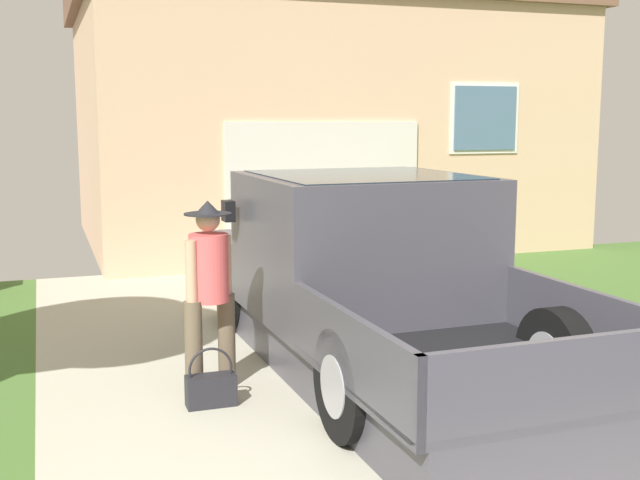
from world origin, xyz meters
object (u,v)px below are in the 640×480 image
(pickup_truck, at_px, (366,278))
(person_with_hat, at_px, (209,285))
(handbag, at_px, (211,388))
(house_with_garage, at_px, (312,104))

(pickup_truck, height_order, person_with_hat, pickup_truck)
(person_with_hat, relative_size, handbag, 3.37)
(pickup_truck, bearing_deg, house_with_garage, 73.89)
(person_with_hat, distance_m, handbag, 0.82)
(handbag, bearing_deg, pickup_truck, 24.99)
(person_with_hat, bearing_deg, house_with_garage, 35.95)
(person_with_hat, relative_size, house_with_garage, 0.19)
(pickup_truck, distance_m, person_with_hat, 1.61)
(handbag, distance_m, house_with_garage, 9.46)
(pickup_truck, height_order, house_with_garage, house_with_garage)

